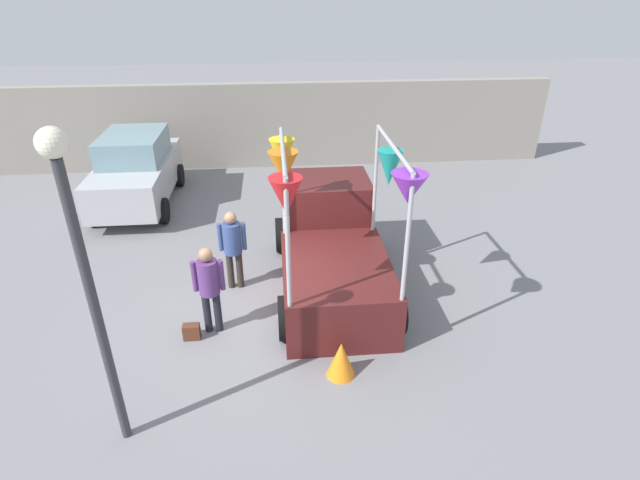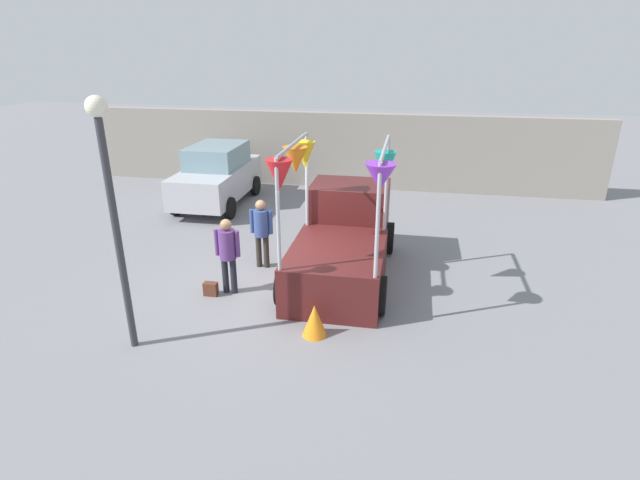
{
  "view_description": "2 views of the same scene",
  "coord_description": "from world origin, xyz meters",
  "px_view_note": "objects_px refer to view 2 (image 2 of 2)",
  "views": [
    {
      "loc": [
        0.28,
        -7.47,
        5.43
      ],
      "look_at": [
        0.97,
        -0.14,
        1.54
      ],
      "focal_mm": 28.0,
      "sensor_mm": 36.0,
      "label": 1
    },
    {
      "loc": [
        2.63,
        -9.19,
        4.89
      ],
      "look_at": [
        0.96,
        -0.15,
        1.21
      ],
      "focal_mm": 28.0,
      "sensor_mm": 36.0,
      "label": 2
    }
  ],
  "objects_px": {
    "vendor_truck": "(343,236)",
    "handbag": "(211,289)",
    "person_vendor": "(261,227)",
    "folded_kite_bundle_tangerine": "(315,320)",
    "parked_car": "(217,175)",
    "person_customer": "(228,249)",
    "street_lamp": "(111,195)"
  },
  "relations": [
    {
      "from": "vendor_truck",
      "to": "handbag",
      "type": "bearing_deg",
      "value": -147.14
    },
    {
      "from": "person_vendor",
      "to": "folded_kite_bundle_tangerine",
      "type": "distance_m",
      "value": 3.23
    },
    {
      "from": "parked_car",
      "to": "handbag",
      "type": "xyz_separation_m",
      "value": [
        2.12,
        -5.94,
        -0.8
      ]
    },
    {
      "from": "person_customer",
      "to": "street_lamp",
      "type": "relative_size",
      "value": 0.39
    },
    {
      "from": "parked_car",
      "to": "folded_kite_bundle_tangerine",
      "type": "height_order",
      "value": "parked_car"
    },
    {
      "from": "folded_kite_bundle_tangerine",
      "to": "person_customer",
      "type": "bearing_deg",
      "value": 147.76
    },
    {
      "from": "handbag",
      "to": "parked_car",
      "type": "bearing_deg",
      "value": 109.66
    },
    {
      "from": "folded_kite_bundle_tangerine",
      "to": "vendor_truck",
      "type": "bearing_deg",
      "value": 87.43
    },
    {
      "from": "parked_car",
      "to": "person_vendor",
      "type": "relative_size",
      "value": 2.47
    },
    {
      "from": "person_vendor",
      "to": "handbag",
      "type": "distance_m",
      "value": 1.88
    },
    {
      "from": "person_customer",
      "to": "person_vendor",
      "type": "height_order",
      "value": "person_vendor"
    },
    {
      "from": "parked_car",
      "to": "folded_kite_bundle_tangerine",
      "type": "xyz_separation_m",
      "value": [
        4.52,
        -7.03,
        -0.64
      ]
    },
    {
      "from": "parked_car",
      "to": "handbag",
      "type": "height_order",
      "value": "parked_car"
    },
    {
      "from": "vendor_truck",
      "to": "parked_car",
      "type": "bearing_deg",
      "value": 137.06
    },
    {
      "from": "person_vendor",
      "to": "handbag",
      "type": "height_order",
      "value": "person_vendor"
    },
    {
      "from": "person_customer",
      "to": "folded_kite_bundle_tangerine",
      "type": "height_order",
      "value": "person_customer"
    },
    {
      "from": "vendor_truck",
      "to": "folded_kite_bundle_tangerine",
      "type": "xyz_separation_m",
      "value": [
        -0.12,
        -2.71,
        -0.57
      ]
    },
    {
      "from": "vendor_truck",
      "to": "parked_car",
      "type": "xyz_separation_m",
      "value": [
        -4.64,
        4.32,
        0.08
      ]
    },
    {
      "from": "person_vendor",
      "to": "handbag",
      "type": "relative_size",
      "value": 5.77
    },
    {
      "from": "folded_kite_bundle_tangerine",
      "to": "parked_car",
      "type": "bearing_deg",
      "value": 122.72
    },
    {
      "from": "parked_car",
      "to": "person_vendor",
      "type": "bearing_deg",
      "value": -57.66
    },
    {
      "from": "person_vendor",
      "to": "vendor_truck",
      "type": "bearing_deg",
      "value": 2.19
    },
    {
      "from": "street_lamp",
      "to": "folded_kite_bundle_tangerine",
      "type": "xyz_separation_m",
      "value": [
        3.0,
        0.87,
        -2.4
      ]
    },
    {
      "from": "street_lamp",
      "to": "folded_kite_bundle_tangerine",
      "type": "distance_m",
      "value": 3.94
    },
    {
      "from": "parked_car",
      "to": "person_customer",
      "type": "distance_m",
      "value": 6.25
    },
    {
      "from": "parked_car",
      "to": "street_lamp",
      "type": "xyz_separation_m",
      "value": [
        1.52,
        -7.91,
        1.76
      ]
    },
    {
      "from": "person_vendor",
      "to": "person_customer",
      "type": "bearing_deg",
      "value": -102.72
    },
    {
      "from": "handbag",
      "to": "street_lamp",
      "type": "distance_m",
      "value": 3.29
    },
    {
      "from": "parked_car",
      "to": "handbag",
      "type": "bearing_deg",
      "value": -70.34
    },
    {
      "from": "vendor_truck",
      "to": "street_lamp",
      "type": "height_order",
      "value": "street_lamp"
    },
    {
      "from": "vendor_truck",
      "to": "street_lamp",
      "type": "relative_size",
      "value": 0.98
    },
    {
      "from": "vendor_truck",
      "to": "person_vendor",
      "type": "distance_m",
      "value": 1.86
    }
  ]
}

